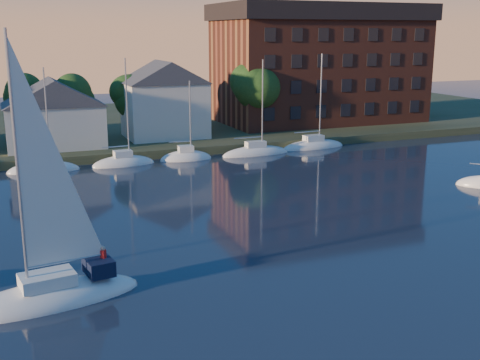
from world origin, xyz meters
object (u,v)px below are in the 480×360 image
clubhouse_centre (54,112)px  hero_sailboat (51,290)px  clubhouse_east (164,98)px  condo_block (319,63)px

clubhouse_centre → hero_sailboat: (-4.30, -41.96, -4.50)m
clubhouse_centre → clubhouse_east: 14.17m
clubhouse_centre → hero_sailboat: 42.42m
clubhouse_east → hero_sailboat: hero_sailboat is taller
clubhouse_east → condo_block: size_ratio=0.34×
clubhouse_centre → condo_block: condo_block is taller
condo_block → hero_sailboat: condo_block is taller
clubhouse_centre → hero_sailboat: bearing=-95.8°
hero_sailboat → clubhouse_east: bearing=-121.1°
clubhouse_centre → condo_block: size_ratio=0.37×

